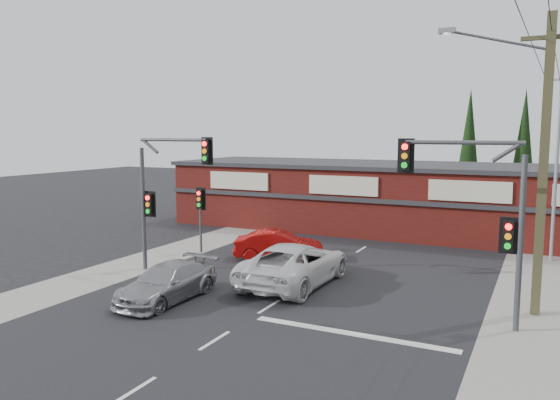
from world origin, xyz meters
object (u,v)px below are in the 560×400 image
at_px(white_suv, 295,264).
at_px(shop_building, 379,196).
at_px(red_sedan, 279,245).
at_px(utility_pole, 540,156).
at_px(silver_suv, 167,283).

relative_size(white_suv, shop_building, 0.22).
distance_m(red_sedan, utility_pole, 12.69).
bearing_deg(utility_pole, silver_suv, -160.73).
bearing_deg(silver_suv, red_sedan, 84.94).
xyz_separation_m(white_suv, silver_suv, (-3.34, -4.05, -0.18)).
relative_size(silver_suv, red_sedan, 1.08).
distance_m(silver_suv, utility_pole, 13.68).
relative_size(white_suv, red_sedan, 1.43).
xyz_separation_m(shop_building, utility_pole, (9.36, -14.00, 3.26)).
distance_m(white_suv, silver_suv, 5.25).
relative_size(red_sedan, shop_building, 0.16).
xyz_separation_m(silver_suv, utility_pole, (12.11, 4.23, 4.73)).
distance_m(white_suv, red_sedan, 4.39).
distance_m(silver_suv, shop_building, 18.50).
relative_size(silver_suv, shop_building, 0.17).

